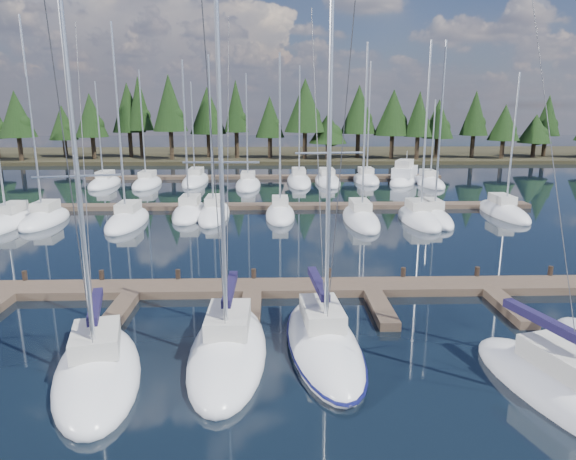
{
  "coord_description": "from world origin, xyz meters",
  "views": [
    {
      "loc": [
        1.09,
        -6.92,
        9.33
      ],
      "look_at": [
        1.91,
        22.0,
        2.28
      ],
      "focal_mm": 32.0,
      "sensor_mm": 36.0,
      "label": 1
    }
  ],
  "objects_px": {
    "front_sailboat_3": "(228,350)",
    "front_sailboat_4": "(323,342)",
    "front_sailboat_5": "(569,393)",
    "motor_yacht_right": "(404,178)",
    "main_dock": "(253,292)",
    "front_sailboat_2": "(98,371)"
  },
  "relations": [
    {
      "from": "front_sailboat_3",
      "to": "front_sailboat_4",
      "type": "xyz_separation_m",
      "value": [
        3.68,
        0.51,
        0.0
      ]
    },
    {
      "from": "front_sailboat_5",
      "to": "motor_yacht_right",
      "type": "distance_m",
      "value": 48.9
    },
    {
      "from": "motor_yacht_right",
      "to": "front_sailboat_4",
      "type": "bearing_deg",
      "value": -107.86
    },
    {
      "from": "front_sailboat_3",
      "to": "main_dock",
      "type": "bearing_deg",
      "value": 83.85
    },
    {
      "from": "front_sailboat_4",
      "to": "front_sailboat_5",
      "type": "relative_size",
      "value": 0.93
    },
    {
      "from": "front_sailboat_5",
      "to": "motor_yacht_right",
      "type": "relative_size",
      "value": 1.56
    },
    {
      "from": "front_sailboat_5",
      "to": "front_sailboat_4",
      "type": "bearing_deg",
      "value": 152.77
    },
    {
      "from": "front_sailboat_4",
      "to": "front_sailboat_2",
      "type": "bearing_deg",
      "value": -166.07
    },
    {
      "from": "front_sailboat_4",
      "to": "front_sailboat_3",
      "type": "bearing_deg",
      "value": -172.19
    },
    {
      "from": "front_sailboat_2",
      "to": "front_sailboat_4",
      "type": "height_order",
      "value": "front_sailboat_4"
    },
    {
      "from": "main_dock",
      "to": "front_sailboat_4",
      "type": "relative_size",
      "value": 3.14
    },
    {
      "from": "front_sailboat_3",
      "to": "front_sailboat_4",
      "type": "relative_size",
      "value": 0.97
    },
    {
      "from": "main_dock",
      "to": "front_sailboat_5",
      "type": "distance_m",
      "value": 14.36
    },
    {
      "from": "front_sailboat_3",
      "to": "motor_yacht_right",
      "type": "xyz_separation_m",
      "value": [
        18.04,
        45.04,
        0.22
      ]
    },
    {
      "from": "front_sailboat_4",
      "to": "motor_yacht_right",
      "type": "height_order",
      "value": "front_sailboat_4"
    },
    {
      "from": "main_dock",
      "to": "front_sailboat_5",
      "type": "relative_size",
      "value": 2.91
    },
    {
      "from": "main_dock",
      "to": "motor_yacht_right",
      "type": "height_order",
      "value": "motor_yacht_right"
    },
    {
      "from": "front_sailboat_4",
      "to": "motor_yacht_right",
      "type": "distance_m",
      "value": 46.79
    },
    {
      "from": "main_dock",
      "to": "front_sailboat_3",
      "type": "xyz_separation_m",
      "value": [
        -0.68,
        -6.36,
        0.08
      ]
    },
    {
      "from": "main_dock",
      "to": "front_sailboat_5",
      "type": "bearing_deg",
      "value": -42.69
    },
    {
      "from": "main_dock",
      "to": "front_sailboat_2",
      "type": "relative_size",
      "value": 3.37
    },
    {
      "from": "front_sailboat_2",
      "to": "front_sailboat_3",
      "type": "xyz_separation_m",
      "value": [
        4.42,
        1.51,
        -0.0
      ]
    }
  ]
}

